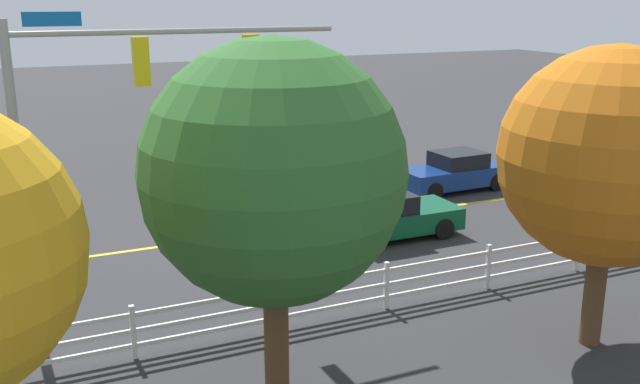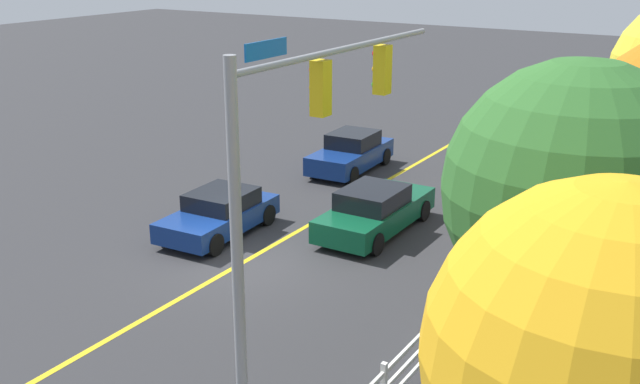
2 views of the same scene
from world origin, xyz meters
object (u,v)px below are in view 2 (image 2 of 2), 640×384
object	(u,v)px
car_0	(219,214)
car_1	(375,210)
tree_2	(604,360)
car_2	(351,153)
tree_1	(574,191)

from	to	relation	value
car_0	car_1	world-z (taller)	car_1
car_1	tree_2	bearing A→B (deg)	-142.84
car_2	tree_2	distance (m)	20.57
tree_1	tree_2	bearing A→B (deg)	17.12
tree_1	car_2	bearing A→B (deg)	-136.45
car_0	tree_1	distance (m)	11.79
car_1	tree_1	bearing A→B (deg)	-131.19
car_0	tree_2	world-z (taller)	tree_2
car_2	tree_2	world-z (taller)	tree_2
car_1	tree_1	size ratio (longest dim) A/B	0.73
car_1	tree_1	world-z (taller)	tree_1
tree_2	tree_1	bearing A→B (deg)	-162.88
tree_1	tree_2	distance (m)	5.35
car_1	tree_1	xyz separation A→B (m)	(5.99, 6.87, 3.51)
tree_1	car_1	bearing A→B (deg)	-131.10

